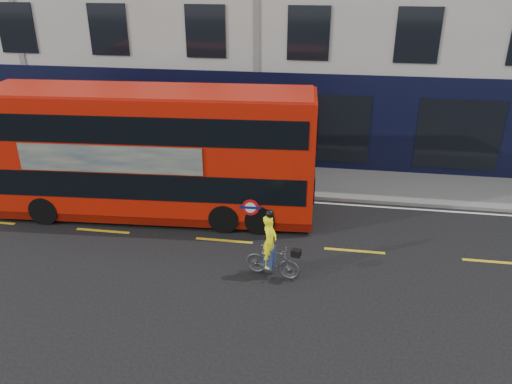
# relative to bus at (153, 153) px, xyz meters

# --- Properties ---
(ground) EXTENTS (120.00, 120.00, 0.00)m
(ground) POSITION_rel_bus_xyz_m (2.65, -3.02, -2.20)
(ground) COLOR black
(ground) RESTS_ON ground
(pavement) EXTENTS (60.00, 3.00, 0.12)m
(pavement) POSITION_rel_bus_xyz_m (2.65, 3.48, -2.14)
(pavement) COLOR slate
(pavement) RESTS_ON ground
(kerb) EXTENTS (60.00, 0.12, 0.13)m
(kerb) POSITION_rel_bus_xyz_m (2.65, 1.98, -2.14)
(kerb) COLOR slate
(kerb) RESTS_ON ground
(road_edge_line) EXTENTS (58.00, 0.10, 0.01)m
(road_edge_line) POSITION_rel_bus_xyz_m (2.65, 1.68, -2.20)
(road_edge_line) COLOR silver
(road_edge_line) RESTS_ON ground
(lane_dashes) EXTENTS (58.00, 0.12, 0.01)m
(lane_dashes) POSITION_rel_bus_xyz_m (2.65, -1.52, -2.20)
(lane_dashes) COLOR gold
(lane_dashes) RESTS_ON ground
(bus) EXTENTS (10.79, 3.07, 4.30)m
(bus) POSITION_rel_bus_xyz_m (0.00, 0.00, 0.00)
(bus) COLOR red
(bus) RESTS_ON ground
(cyclist) EXTENTS (1.62, 0.75, 2.01)m
(cyclist) POSITION_rel_bus_xyz_m (4.35, -3.21, -1.53)
(cyclist) COLOR #484A4D
(cyclist) RESTS_ON ground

